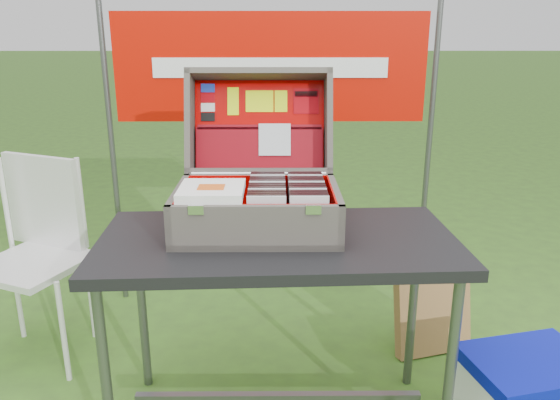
{
  "coord_description": "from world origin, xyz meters",
  "views": [
    {
      "loc": [
        0.03,
        -1.77,
        1.49
      ],
      "look_at": [
        0.04,
        0.1,
        0.9
      ],
      "focal_mm": 35.0,
      "sensor_mm": 36.0,
      "label": 1
    }
  ],
  "objects_px": {
    "table": "(278,335)",
    "suitcase": "(257,154)",
    "chair": "(32,267)",
    "cardboard_box": "(433,313)"
  },
  "relations": [
    {
      "from": "table",
      "to": "suitcase",
      "type": "relative_size",
      "value": 2.14
    },
    {
      "from": "table",
      "to": "chair",
      "type": "distance_m",
      "value": 1.2
    },
    {
      "from": "table",
      "to": "cardboard_box",
      "type": "distance_m",
      "value": 0.92
    },
    {
      "from": "table",
      "to": "suitcase",
      "type": "height_order",
      "value": "suitcase"
    },
    {
      "from": "suitcase",
      "to": "chair",
      "type": "xyz_separation_m",
      "value": [
        -1.03,
        0.33,
        -0.59
      ]
    },
    {
      "from": "suitcase",
      "to": "cardboard_box",
      "type": "bearing_deg",
      "value": 25.03
    },
    {
      "from": "suitcase",
      "to": "table",
      "type": "bearing_deg",
      "value": -61.14
    },
    {
      "from": "chair",
      "to": "cardboard_box",
      "type": "xyz_separation_m",
      "value": [
        1.85,
        0.05,
        -0.27
      ]
    },
    {
      "from": "table",
      "to": "chair",
      "type": "relative_size",
      "value": 1.35
    },
    {
      "from": "table",
      "to": "cardboard_box",
      "type": "xyz_separation_m",
      "value": [
        0.74,
        0.51,
        -0.2
      ]
    }
  ]
}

